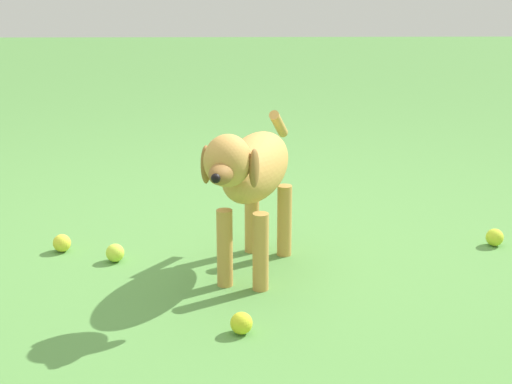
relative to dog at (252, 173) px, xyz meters
The scene contains 6 objects.
ground 0.39m from the dog, 57.07° to the right, with size 14.00×14.00×0.00m, color #548C42.
dog is the anchor object (origin of this frame).
tennis_ball_0 0.81m from the dog, 17.82° to the right, with size 0.07×0.07×0.07m, color yellow.
tennis_ball_1 0.60m from the dog, 14.27° to the right, with size 0.07×0.07×0.07m, color #C5E241.
tennis_ball_2 0.55m from the dog, 85.20° to the left, with size 0.07×0.07×0.07m, color #CBD22A.
tennis_ball_3 1.01m from the dog, 164.23° to the right, with size 0.07×0.07×0.07m, color #C2D730.
Camera 1 is at (-0.05, 2.68, 1.10)m, focal length 56.56 mm.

